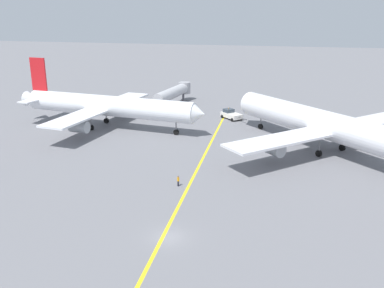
# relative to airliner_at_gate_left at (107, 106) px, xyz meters

# --- Properties ---
(ground_plane) EXTENTS (600.00, 600.00, 0.00)m
(ground_plane) POSITION_rel_airliner_at_gate_left_xyz_m (29.23, -46.33, -5.35)
(ground_plane) COLOR slate
(taxiway_stripe) EXTENTS (5.79, 119.91, 0.01)m
(taxiway_stripe) POSITION_rel_airliner_at_gate_left_xyz_m (28.04, -36.33, -5.35)
(taxiway_stripe) COLOR yellow
(taxiway_stripe) RESTS_ON ground
(airliner_at_gate_left) EXTENTS (49.03, 39.27, 16.11)m
(airliner_at_gate_left) POSITION_rel_airliner_at_gate_left_xyz_m (0.00, 0.00, 0.00)
(airliner_at_gate_left) COLOR white
(airliner_at_gate_left) RESTS_ON ground
(airliner_being_pushed) EXTENTS (40.55, 40.53, 16.33)m
(airliner_being_pushed) POSITION_rel_airliner_at_gate_left_xyz_m (49.40, -5.67, 0.09)
(airliner_being_pushed) COLOR silver
(airliner_being_pushed) RESTS_ON ground
(pushback_tug) EXTENTS (7.74, 7.46, 2.79)m
(pushback_tug) POSITION_rel_airliner_at_gate_left_xyz_m (27.85, 15.58, -4.17)
(pushback_tug) COLOR white
(pushback_tug) RESTS_ON ground
(ground_crew_ramp_agent_by_cones) EXTENTS (0.36, 0.36, 1.76)m
(ground_crew_ramp_agent_by_cones) POSITION_rel_airliner_at_gate_left_xyz_m (26.10, -30.45, -4.43)
(ground_crew_ramp_agent_by_cones) COLOR black
(ground_crew_ramp_agent_by_cones) RESTS_ON ground
(jet_bridge) EXTENTS (6.06, 21.72, 5.73)m
(jet_bridge) POSITION_rel_airliner_at_gate_left_xyz_m (8.81, 28.26, -1.40)
(jet_bridge) COLOR #B7B7BC
(jet_bridge) RESTS_ON ground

